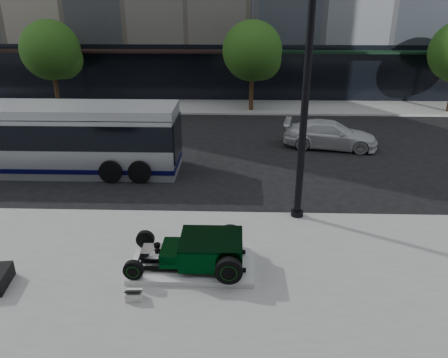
{
  "coord_description": "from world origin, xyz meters",
  "views": [
    {
      "loc": [
        0.15,
        -15.74,
        7.16
      ],
      "look_at": [
        -0.32,
        -1.59,
        1.2
      ],
      "focal_mm": 35.0,
      "sensor_mm": 36.0,
      "label": 1
    }
  ],
  "objects_px": {
    "hot_rod": "(204,250)",
    "transit_bus": "(39,138)",
    "lamppost": "(304,114)",
    "white_sedan": "(330,135)"
  },
  "relations": [
    {
      "from": "hot_rod",
      "to": "lamppost",
      "type": "height_order",
      "value": "lamppost"
    },
    {
      "from": "transit_bus",
      "to": "white_sedan",
      "type": "height_order",
      "value": "transit_bus"
    },
    {
      "from": "hot_rod",
      "to": "lamppost",
      "type": "xyz_separation_m",
      "value": [
        2.99,
        3.25,
        3.01
      ]
    },
    {
      "from": "hot_rod",
      "to": "lamppost",
      "type": "distance_m",
      "value": 5.35
    },
    {
      "from": "lamppost",
      "to": "transit_bus",
      "type": "height_order",
      "value": "lamppost"
    },
    {
      "from": "lamppost",
      "to": "hot_rod",
      "type": "bearing_deg",
      "value": -132.58
    },
    {
      "from": "lamppost",
      "to": "white_sedan",
      "type": "height_order",
      "value": "lamppost"
    },
    {
      "from": "transit_bus",
      "to": "white_sedan",
      "type": "relative_size",
      "value": 2.61
    },
    {
      "from": "lamppost",
      "to": "white_sedan",
      "type": "bearing_deg",
      "value": 71.68
    },
    {
      "from": "hot_rod",
      "to": "transit_bus",
      "type": "distance_m",
      "value": 10.78
    }
  ]
}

